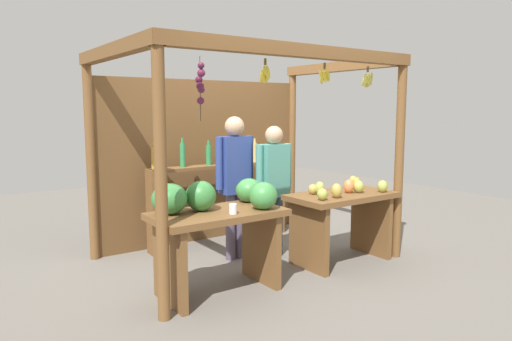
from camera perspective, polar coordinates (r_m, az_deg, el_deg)
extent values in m
plane|color=slate|center=(5.47, -1.16, -10.48)|extent=(12.00, 12.00, 0.00)
cylinder|color=brown|center=(3.72, -11.45, -1.14)|extent=(0.10, 0.10, 2.27)
cylinder|color=brown|center=(5.51, 16.96, 1.44)|extent=(0.10, 0.10, 2.27)
cylinder|color=brown|center=(5.50, -19.39, 1.33)|extent=(0.10, 0.10, 2.27)
cylinder|color=brown|center=(6.84, 4.37, 2.85)|extent=(0.10, 0.10, 2.27)
cube|color=brown|center=(4.48, 5.75, 14.22)|extent=(2.96, 0.12, 0.12)
cube|color=brown|center=(4.60, -16.69, 13.77)|extent=(0.12, 2.00, 0.12)
cube|color=brown|center=(6.14, 10.22, 12.29)|extent=(0.12, 2.00, 0.12)
cube|color=brown|center=(6.07, -6.28, 1.16)|extent=(2.86, 0.04, 2.05)
cylinder|color=brown|center=(4.78, 8.30, 12.43)|extent=(0.02, 0.02, 0.06)
ellipsoid|color=yellow|center=(4.78, 8.51, 11.33)|extent=(0.04, 0.06, 0.12)
ellipsoid|color=yellow|center=(4.80, 8.19, 11.31)|extent=(0.07, 0.05, 0.13)
ellipsoid|color=yellow|center=(4.77, 7.99, 10.99)|extent=(0.05, 0.05, 0.13)
ellipsoid|color=yellow|center=(4.74, 7.93, 11.32)|extent=(0.04, 0.07, 0.12)
ellipsoid|color=yellow|center=(4.73, 8.33, 11.19)|extent=(0.06, 0.05, 0.13)
ellipsoid|color=yellow|center=(4.76, 8.74, 11.25)|extent=(0.07, 0.06, 0.13)
cylinder|color=brown|center=(5.25, 13.38, 11.85)|extent=(0.02, 0.02, 0.06)
ellipsoid|color=#D1CC4C|center=(5.27, 13.57, 10.38)|extent=(0.04, 0.09, 0.13)
ellipsoid|color=#D1CC4C|center=(5.27, 13.31, 10.39)|extent=(0.06, 0.06, 0.14)
ellipsoid|color=#D1CC4C|center=(5.27, 12.96, 10.57)|extent=(0.07, 0.04, 0.13)
ellipsoid|color=#D1CC4C|center=(5.24, 13.11, 10.49)|extent=(0.05, 0.05, 0.13)
ellipsoid|color=#D1CC4C|center=(5.22, 13.17, 10.78)|extent=(0.04, 0.07, 0.13)
ellipsoid|color=#D1CC4C|center=(5.22, 13.35, 10.59)|extent=(0.06, 0.06, 0.14)
ellipsoid|color=#D1CC4C|center=(5.23, 13.63, 10.64)|extent=(0.08, 0.04, 0.13)
ellipsoid|color=#D1CC4C|center=(5.25, 13.76, 10.76)|extent=(0.06, 0.07, 0.14)
cylinder|color=brown|center=(4.33, 1.12, 13.03)|extent=(0.02, 0.02, 0.06)
ellipsoid|color=yellow|center=(4.33, 1.35, 11.27)|extent=(0.04, 0.08, 0.13)
ellipsoid|color=yellow|center=(4.34, 1.06, 11.55)|extent=(0.05, 0.04, 0.13)
ellipsoid|color=yellow|center=(4.33, 0.72, 11.38)|extent=(0.07, 0.06, 0.14)
ellipsoid|color=yellow|center=(4.30, 0.86, 11.38)|extent=(0.04, 0.06, 0.13)
ellipsoid|color=yellow|center=(4.29, 1.23, 11.80)|extent=(0.07, 0.05, 0.13)
ellipsoid|color=yellow|center=(4.30, 1.46, 11.81)|extent=(0.08, 0.06, 0.13)
cylinder|color=#4C422D|center=(4.13, -6.77, 9.84)|extent=(0.01, 0.01, 0.55)
sphere|color=#511938|center=(4.15, -6.68, 12.53)|extent=(0.06, 0.06, 0.06)
sphere|color=#601E42|center=(4.16, -6.65, 11.66)|extent=(0.07, 0.07, 0.07)
sphere|color=#47142D|center=(4.15, -6.92, 10.86)|extent=(0.06, 0.06, 0.06)
sphere|color=#511938|center=(4.11, -6.79, 10.13)|extent=(0.07, 0.07, 0.07)
sphere|color=#601E42|center=(4.15, -6.65, 9.73)|extent=(0.06, 0.06, 0.06)
sphere|color=#601E42|center=(4.14, -6.72, 8.40)|extent=(0.07, 0.07, 0.07)
cube|color=brown|center=(4.29, -4.65, -5.31)|extent=(1.20, 0.64, 0.06)
cube|color=brown|center=(4.18, -10.41, -11.22)|extent=(0.06, 0.58, 0.71)
cube|color=brown|center=(4.64, 0.60, -9.20)|extent=(0.06, 0.58, 0.71)
ellipsoid|color=#38843D|center=(4.28, -6.70, -3.08)|extent=(0.32, 0.32, 0.27)
ellipsoid|color=#429347|center=(4.66, -0.86, -2.40)|extent=(0.35, 0.35, 0.24)
ellipsoid|color=#429347|center=(4.32, 0.88, -3.07)|extent=(0.36, 0.36, 0.25)
ellipsoid|color=#38843D|center=(4.19, -10.43, -3.40)|extent=(0.37, 0.37, 0.27)
cylinder|color=white|center=(4.15, -2.80, -4.67)|extent=(0.07, 0.07, 0.09)
cube|color=brown|center=(5.24, 10.39, -3.06)|extent=(1.20, 0.64, 0.06)
cube|color=brown|center=(5.01, 6.37, -7.99)|extent=(0.06, 0.58, 0.71)
cube|color=brown|center=(5.67, 13.74, -6.33)|extent=(0.06, 0.58, 0.71)
ellipsoid|color=#B79E47|center=(4.95, 9.74, -2.43)|extent=(0.15, 0.15, 0.15)
ellipsoid|color=#A8B24C|center=(5.30, 12.31, -1.91)|extent=(0.16, 0.16, 0.14)
ellipsoid|color=#A8B24C|center=(5.11, 7.72, -2.13)|extent=(0.13, 0.13, 0.14)
ellipsoid|color=#E07F47|center=(5.26, 11.18, -1.89)|extent=(0.14, 0.14, 0.15)
ellipsoid|color=#B79E47|center=(5.12, 6.89, -2.26)|extent=(0.14, 0.14, 0.11)
ellipsoid|color=#A8B24C|center=(4.80, 8.03, -2.88)|extent=(0.12, 0.12, 0.12)
ellipsoid|color=gold|center=(5.60, 12.05, -1.46)|extent=(0.13, 0.13, 0.13)
ellipsoid|color=#A8B24C|center=(5.40, 15.08, -1.85)|extent=(0.13, 0.13, 0.13)
ellipsoid|color=#B79E47|center=(5.69, 11.68, -1.29)|extent=(0.12, 0.12, 0.13)
cube|color=brown|center=(5.57, -12.55, -5.00)|extent=(0.05, 0.20, 1.00)
cube|color=brown|center=(6.49, 2.83, -3.07)|extent=(0.05, 0.20, 1.00)
cube|color=brown|center=(5.90, -4.31, 0.58)|extent=(1.86, 0.22, 0.04)
cylinder|color=gold|center=(5.49, -12.17, 1.49)|extent=(0.08, 0.08, 0.26)
cylinder|color=gold|center=(5.48, -12.22, 3.15)|extent=(0.04, 0.04, 0.06)
cylinder|color=#338C4C|center=(5.63, -8.89, 1.87)|extent=(0.06, 0.06, 0.29)
cylinder|color=#338C4C|center=(5.62, -8.93, 3.65)|extent=(0.03, 0.03, 0.06)
cylinder|color=#338C4C|center=(5.80, -5.76, 1.86)|extent=(0.07, 0.07, 0.24)
cylinder|color=#338C4C|center=(5.79, -5.78, 3.35)|extent=(0.03, 0.03, 0.06)
cylinder|color=#338C4C|center=(5.97, -2.90, 2.07)|extent=(0.08, 0.08, 0.25)
cylinder|color=#338C4C|center=(5.96, -2.91, 3.55)|extent=(0.03, 0.03, 0.06)
cylinder|color=#D8B266|center=(6.16, -0.17, 2.22)|extent=(0.06, 0.06, 0.24)
cylinder|color=#D8B266|center=(6.15, -0.17, 3.63)|extent=(0.03, 0.03, 0.06)
cylinder|color=#D8B266|center=(6.37, 2.49, 2.40)|extent=(0.07, 0.07, 0.25)
cylinder|color=#D8B266|center=(6.36, 2.49, 3.77)|extent=(0.03, 0.03, 0.06)
cylinder|color=#564A5F|center=(5.31, -3.10, -6.82)|extent=(0.11, 0.11, 0.75)
cylinder|color=#564A5F|center=(5.37, -2.00, -6.64)|extent=(0.11, 0.11, 0.75)
cube|color=#2D428C|center=(5.21, -2.59, 0.68)|extent=(0.32, 0.19, 0.63)
cylinder|color=#2D428C|center=(5.11, -4.49, 0.88)|extent=(0.08, 0.08, 0.57)
cylinder|color=#2D428C|center=(5.32, -0.77, 1.16)|extent=(0.08, 0.08, 0.57)
sphere|color=tan|center=(5.18, -2.62, 5.36)|extent=(0.22, 0.22, 0.22)
cylinder|color=#34465C|center=(5.38, 1.63, -6.89)|extent=(0.11, 0.11, 0.70)
cylinder|color=#34465C|center=(5.45, 2.65, -6.70)|extent=(0.11, 0.11, 0.70)
cube|color=teal|center=(5.29, 2.18, 0.01)|extent=(0.32, 0.19, 0.59)
cylinder|color=teal|center=(5.17, 0.42, 0.18)|extent=(0.08, 0.08, 0.53)
cylinder|color=teal|center=(5.41, 3.87, 0.48)|extent=(0.08, 0.08, 0.53)
sphere|color=tan|center=(5.26, 2.20, 4.32)|extent=(0.20, 0.20, 0.20)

